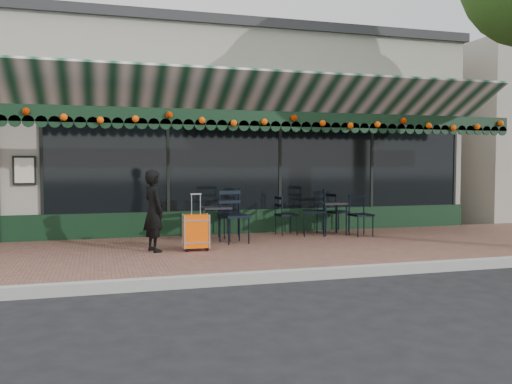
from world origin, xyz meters
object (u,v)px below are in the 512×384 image
object	(u,v)px
suitcase	(196,232)
chair_a_right	(337,212)
chair_a_front	(361,215)
chair_b_right	(286,215)
cafe_table_a	(332,206)
chair_b_left	(229,212)
chair_a_left	(314,212)
chair_b_front	(234,217)
cafe_table_b	(216,210)
woman	(154,211)

from	to	relation	value
suitcase	chair_a_right	distance (m)	3.78
chair_a_front	chair_b_right	bearing A→B (deg)	154.05
cafe_table_a	chair_b_right	bearing A→B (deg)	167.26
chair_a_front	chair_b_left	bearing A→B (deg)	160.75
chair_b_right	chair_a_front	bearing A→B (deg)	-117.29
chair_a_left	chair_a_front	xyz separation A→B (m)	(0.91, -0.30, -0.06)
suitcase	chair_b_front	world-z (taller)	chair_b_front
cafe_table_a	chair_b_right	distance (m)	0.97
chair_b_left	chair_a_left	bearing A→B (deg)	88.08
cafe_table_b	chair_a_right	world-z (taller)	chair_a_right
cafe_table_a	chair_b_front	distance (m)	2.32
chair_b_right	chair_b_front	world-z (taller)	chair_b_front
cafe_table_a	chair_b_left	size ratio (longest dim) A/B	0.69
chair_a_left	suitcase	bearing A→B (deg)	-44.54
chair_a_left	chair_b_front	bearing A→B (deg)	-52.94
cafe_table_b	chair_a_front	size ratio (longest dim) A/B	0.78
chair_a_right	chair_b_right	world-z (taller)	chair_a_right
chair_a_right	chair_b_front	xyz separation A→B (m)	(-2.55, -0.99, 0.07)
chair_a_left	cafe_table_b	bearing A→B (deg)	-64.69
woman	suitcase	size ratio (longest dim) A/B	1.42
cafe_table_a	chair_b_left	xyz separation A→B (m)	(-2.11, 0.36, -0.12)
woman	chair_b_left	bearing A→B (deg)	-65.65
woman	chair_a_left	xyz separation A→B (m)	(3.34, 1.08, -0.20)
chair_a_right	chair_b_left	xyz separation A→B (m)	(-2.42, -0.02, 0.06)
woman	cafe_table_a	size ratio (longest dim) A/B	2.04
suitcase	chair_b_right	distance (m)	2.63
suitcase	cafe_table_b	bearing A→B (deg)	63.59
suitcase	cafe_table_a	distance (m)	3.35
chair_b_front	cafe_table_b	bearing A→B (deg)	116.27
cafe_table_b	chair_b_right	bearing A→B (deg)	15.71
woman	chair_b_left	size ratio (longest dim) A/B	1.41
chair_a_front	cafe_table_b	bearing A→B (deg)	174.02
cafe_table_a	chair_a_left	xyz separation A→B (m)	(-0.43, -0.08, -0.12)
woman	chair_a_left	world-z (taller)	woman
cafe_table_b	chair_b_left	bearing A→B (deg)	56.36
cafe_table_a	cafe_table_b	world-z (taller)	cafe_table_a
cafe_table_b	chair_b_front	distance (m)	0.47
cafe_table_a	chair_a_right	distance (m)	0.52
chair_a_front	chair_b_front	xyz separation A→B (m)	(-2.72, -0.23, 0.07)
woman	cafe_table_a	bearing A→B (deg)	-91.16
chair_a_right	chair_a_front	distance (m)	0.78
chair_b_right	chair_a_left	bearing A→B (deg)	-124.74
chair_b_left	chair_b_front	bearing A→B (deg)	5.28
chair_a_front	chair_a_right	bearing A→B (deg)	99.56
cafe_table_b	chair_a_left	world-z (taller)	chair_a_left
cafe_table_b	cafe_table_a	bearing A→B (deg)	5.43
chair_a_right	chair_a_front	world-z (taller)	chair_a_right
cafe_table_a	chair_b_front	size ratio (longest dim) A/B	0.68
chair_a_left	chair_a_right	distance (m)	0.87
chair_b_left	chair_a_right	bearing A→B (deg)	103.22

